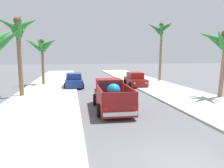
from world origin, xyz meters
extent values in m
plane|color=slate|center=(0.00, 0.00, 0.00)|extent=(160.00, 160.00, 0.00)
cube|color=beige|center=(-5.72, 12.00, 0.06)|extent=(5.32, 60.00, 0.12)
cube|color=beige|center=(5.72, 12.00, 0.06)|extent=(5.32, 60.00, 0.12)
cube|color=silver|center=(-4.46, 12.00, 0.05)|extent=(0.16, 60.00, 0.10)
cube|color=silver|center=(4.46, 12.00, 0.05)|extent=(0.16, 60.00, 0.10)
cube|color=maroon|center=(-1.00, 7.39, 0.60)|extent=(2.07, 5.16, 0.80)
cube|color=maroon|center=(-0.95, 8.99, 1.40)|extent=(1.76, 1.55, 0.80)
cube|color=#283342|center=(-0.98, 8.23, 1.42)|extent=(1.38, 0.10, 0.44)
cube|color=#283342|center=(-0.93, 9.74, 1.42)|extent=(1.46, 0.10, 0.48)
cube|color=maroon|center=(-1.94, 6.55, 1.28)|extent=(0.20, 3.30, 0.56)
cube|color=maroon|center=(-0.12, 6.50, 1.28)|extent=(0.20, 3.30, 0.56)
cube|color=maroon|center=(-1.08, 4.88, 1.28)|extent=(1.88, 0.16, 0.56)
cube|color=silver|center=(-1.08, 4.79, 0.44)|extent=(1.83, 0.18, 0.20)
cylinder|color=black|center=(-1.94, 8.94, 0.38)|extent=(0.28, 0.77, 0.76)
cylinder|color=black|center=(0.02, 8.89, 0.38)|extent=(0.28, 0.77, 0.76)
cylinder|color=black|center=(-2.03, 6.01, 0.38)|extent=(0.28, 0.77, 0.76)
cylinder|color=black|center=(-0.07, 5.95, 0.38)|extent=(0.28, 0.77, 0.76)
cube|color=red|center=(-1.83, 4.84, 0.74)|extent=(0.22, 0.05, 0.18)
cube|color=red|center=(-0.33, 4.79, 0.74)|extent=(0.22, 0.05, 0.18)
sphere|color=#198CBF|center=(-1.10, 6.52, 1.40)|extent=(0.80, 0.80, 0.80)
cube|color=maroon|center=(3.50, 17.29, 0.54)|extent=(1.92, 4.26, 0.72)
cube|color=maroon|center=(3.50, 17.39, 1.22)|extent=(1.60, 2.16, 0.64)
cube|color=#283342|center=(3.46, 16.42, 1.20)|extent=(1.37, 0.13, 0.52)
cube|color=#283342|center=(3.54, 18.36, 1.20)|extent=(1.34, 0.13, 0.50)
cylinder|color=black|center=(4.35, 15.95, 0.32)|extent=(0.24, 0.65, 0.64)
cylinder|color=black|center=(2.55, 16.02, 0.32)|extent=(0.24, 0.65, 0.64)
cylinder|color=black|center=(4.45, 18.56, 0.32)|extent=(0.24, 0.65, 0.64)
cylinder|color=black|center=(2.65, 18.63, 0.32)|extent=(0.24, 0.65, 0.64)
cube|color=red|center=(4.21, 19.37, 0.64)|extent=(0.20, 0.05, 0.12)
cube|color=white|center=(4.03, 15.16, 0.61)|extent=(0.20, 0.05, 0.10)
cube|color=red|center=(2.95, 19.42, 0.64)|extent=(0.20, 0.05, 0.12)
cube|color=white|center=(2.80, 15.20, 0.61)|extent=(0.20, 0.05, 0.10)
cube|color=navy|center=(-3.28, 17.72, 0.54)|extent=(1.82, 4.23, 0.72)
cube|color=navy|center=(-3.28, 17.62, 1.22)|extent=(1.55, 2.12, 0.64)
cube|color=#283342|center=(-3.27, 18.59, 1.20)|extent=(1.37, 0.10, 0.52)
cube|color=#283342|center=(-3.30, 16.65, 1.20)|extent=(1.34, 0.10, 0.50)
cylinder|color=black|center=(-4.16, 19.03, 0.32)|extent=(0.23, 0.64, 0.64)
cylinder|color=black|center=(-2.36, 19.00, 0.32)|extent=(0.23, 0.64, 0.64)
cylinder|color=black|center=(-4.20, 16.43, 0.32)|extent=(0.23, 0.64, 0.64)
cylinder|color=black|center=(-2.40, 16.40, 0.32)|extent=(0.23, 0.64, 0.64)
cube|color=red|center=(-3.94, 15.62, 0.64)|extent=(0.20, 0.04, 0.12)
cube|color=white|center=(-3.86, 19.83, 0.61)|extent=(0.20, 0.04, 0.10)
cube|color=red|center=(-2.68, 15.60, 0.64)|extent=(0.20, 0.04, 0.12)
cube|color=white|center=(-2.63, 19.82, 0.61)|extent=(0.20, 0.04, 0.10)
cylinder|color=brown|center=(-7.64, 12.95, 3.09)|extent=(0.35, 0.54, 6.19)
cone|color=#2D7F33|center=(-6.87, 12.88, 5.96)|extent=(1.69, 0.71, 1.16)
cone|color=#2D7F33|center=(-7.30, 13.72, 5.79)|extent=(1.19, 1.76, 1.45)
cone|color=#2D7F33|center=(-8.28, 13.64, 5.73)|extent=(1.67, 1.73, 1.56)
cone|color=#2D7F33|center=(-8.38, 12.59, 5.92)|extent=(1.79, 1.25, 1.24)
cone|color=#2D7F33|center=(-7.30, 11.92, 5.64)|extent=(1.19, 2.16, 1.73)
sphere|color=brown|center=(-7.64, 12.95, 6.18)|extent=(0.63, 0.63, 0.63)
cylinder|color=brown|center=(-6.76, 20.10, 2.53)|extent=(0.30, 0.60, 5.08)
cone|color=#2D7F33|center=(-5.96, 20.03, 4.89)|extent=(1.73, 0.69, 1.08)
cone|color=#2D7F33|center=(-6.10, 20.69, 4.67)|extent=(1.70, 1.60, 1.46)
cone|color=#2D7F33|center=(-6.97, 20.85, 4.71)|extent=(0.98, 1.70, 1.37)
cone|color=#2D7F33|center=(-7.53, 20.50, 4.66)|extent=(1.80, 1.30, 1.48)
cone|color=#2D7F33|center=(-7.60, 19.55, 4.64)|extent=(1.99, 1.56, 1.53)
cone|color=#2D7F33|center=(-6.85, 19.07, 4.71)|extent=(0.75, 2.14, 1.42)
cone|color=#2D7F33|center=(-5.94, 19.38, 4.63)|extent=(1.99, 1.84, 1.57)
sphere|color=brown|center=(-6.76, 20.10, 5.07)|extent=(0.54, 0.54, 0.54)
cone|color=#2D7F33|center=(-6.83, 6.89, 4.31)|extent=(1.84, 0.69, 1.58)
cone|color=#2D7F33|center=(-7.33, 7.56, 4.51)|extent=(1.37, 1.82, 1.23)
cylinder|color=#846B4C|center=(8.23, 9.27, 2.56)|extent=(0.32, 0.64, 5.12)
cone|color=#2D7F33|center=(8.64, 9.90, 4.83)|extent=(1.33, 1.63, 1.25)
cone|color=#2D7F33|center=(7.89, 10.20, 4.70)|extent=(1.19, 2.06, 1.50)
cone|color=#2D7F33|center=(7.36, 9.73, 4.86)|extent=(2.05, 1.45, 1.23)
cone|color=#2D7F33|center=(7.43, 8.69, 4.64)|extent=(1.90, 1.59, 1.60)
cylinder|color=#846B4C|center=(7.98, 20.83, 3.68)|extent=(0.31, 0.50, 7.36)
cone|color=#23702D|center=(8.75, 20.84, 7.11)|extent=(1.63, 0.58, 1.19)
cone|color=#23702D|center=(8.47, 21.56, 7.14)|extent=(1.48, 1.84, 1.14)
cone|color=#23702D|center=(7.48, 21.57, 6.92)|extent=(1.47, 1.78, 1.51)
cone|color=#23702D|center=(6.99, 20.82, 7.01)|extent=(2.04, 0.59, 1.39)
cone|color=#23702D|center=(7.50, 19.85, 6.86)|extent=(1.46, 2.18, 1.65)
cone|color=#23702D|center=(8.43, 20.21, 7.14)|extent=(1.41, 1.65, 1.14)
sphere|color=brown|center=(7.98, 20.83, 7.35)|extent=(0.57, 0.57, 0.57)
camera|label=1|loc=(-3.49, -5.58, 3.44)|focal=34.14mm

